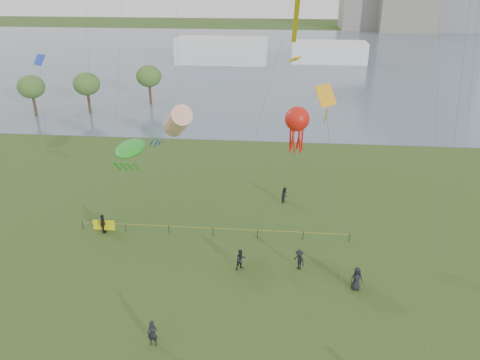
{
  "coord_description": "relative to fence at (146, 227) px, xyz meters",
  "views": [
    {
      "loc": [
        2.71,
        -20.35,
        22.09
      ],
      "look_at": [
        0.0,
        10.0,
        8.0
      ],
      "focal_mm": 35.0,
      "sensor_mm": 36.0,
      "label": 1
    }
  ],
  "objects": [
    {
      "name": "spectator_d",
      "position": [
        17.81,
        -6.59,
        0.38
      ],
      "size": [
        1.02,
        0.77,
        1.86
      ],
      "primitive_type": "imported",
      "rotation": [
        0.0,
        0.0,
        0.21
      ],
      "color": "black",
      "rests_on": "ground_plane"
    },
    {
      "name": "spectator_g",
      "position": [
        12.49,
        7.03,
        0.28
      ],
      "size": [
        0.9,
        0.99,
        1.67
      ],
      "primitive_type": "imported",
      "rotation": [
        0.0,
        0.0,
        1.16
      ],
      "color": "black",
      "rests_on": "ground_plane"
    },
    {
      "name": "kite_delta",
      "position": [
        14.46,
        -8.62,
        13.67
      ],
      "size": [
        2.66,
        10.41,
        15.64
      ],
      "rotation": [
        0.0,
        0.0,
        -0.23
      ],
      "color": "#3F3F42"
    },
    {
      "name": "spectator_b",
      "position": [
        13.63,
        -4.4,
        0.3
      ],
      "size": [
        1.21,
        1.25,
        1.71
      ],
      "primitive_type": "imported",
      "rotation": [
        0.0,
        0.0,
        -0.85
      ],
      "color": "black",
      "rests_on": "ground_plane"
    },
    {
      "name": "kite_windsock",
      "position": [
        2.9,
        2.5,
        9.21
      ],
      "size": [
        5.35,
        5.12,
        11.69
      ],
      "rotation": [
        0.0,
        0.0,
        -0.01
      ],
      "color": "#3F3F42"
    },
    {
      "name": "pavilion_left",
      "position": [
        -2.99,
        79.77,
        2.45
      ],
      "size": [
        22.0,
        8.0,
        6.0
      ],
      "primitive_type": "cube",
      "color": "silver",
      "rests_on": "ground_plane"
    },
    {
      "name": "spectator_c",
      "position": [
        -3.78,
        -0.42,
        0.36
      ],
      "size": [
        0.6,
        1.12,
        1.82
      ],
      "primitive_type": "imported",
      "rotation": [
        0.0,
        0.0,
        1.72
      ],
      "color": "black",
      "rests_on": "ground_plane"
    },
    {
      "name": "spectator_a",
      "position": [
        9.05,
        -4.85,
        0.33
      ],
      "size": [
        1.09,
        1.04,
        1.77
      ],
      "primitive_type": "imported",
      "rotation": [
        0.0,
        0.0,
        0.62
      ],
      "color": "black",
      "rests_on": "ground_plane"
    },
    {
      "name": "lake",
      "position": [
        9.01,
        84.77,
        -0.53
      ],
      "size": [
        400.0,
        120.0,
        0.08
      ],
      "primitive_type": "cube",
      "color": "slate",
      "rests_on": "ground_plane"
    },
    {
      "name": "fence",
      "position": [
        0.0,
        0.0,
        0.0
      ],
      "size": [
        24.07,
        0.07,
        1.05
      ],
      "color": "black",
      "rests_on": "ground_plane"
    },
    {
      "name": "spectator_f",
      "position": [
        4.21,
        -13.46,
        0.36
      ],
      "size": [
        0.68,
        0.45,
        1.84
      ],
      "primitive_type": "imported",
      "rotation": [
        0.0,
        0.0,
        -0.02
      ],
      "color": "black",
      "rests_on": "ground_plane"
    },
    {
      "name": "pavilion_right",
      "position": [
        23.01,
        82.77,
        1.95
      ],
      "size": [
        18.0,
        7.0,
        5.0
      ],
      "primitive_type": "cube",
      "color": "white",
      "rests_on": "ground_plane"
    },
    {
      "name": "kite_creature",
      "position": [
        -1.06,
        1.19,
        7.06
      ],
      "size": [
        5.94,
        4.69,
        8.07
      ],
      "rotation": [
        0.0,
        0.0,
        0.17
      ],
      "color": "#3F3F42"
    },
    {
      "name": "trees",
      "position": [
        -18.75,
        37.02,
        4.24
      ],
      "size": [
        20.6,
        12.78,
        6.68
      ],
      "color": "#362818",
      "rests_on": "ground_plane"
    },
    {
      "name": "kite_octopus",
      "position": [
        13.15,
        2.29,
        9.7
      ],
      "size": [
        3.19,
        6.55,
        11.39
      ],
      "rotation": [
        0.0,
        0.0,
        -0.02
      ],
      "color": "#3F3F42"
    }
  ]
}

